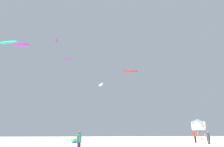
% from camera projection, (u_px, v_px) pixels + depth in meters
% --- Properties ---
extents(person_foreground, '(0.36, 0.45, 1.60)m').
position_uv_depth(person_foreground, '(79.00, 140.00, 15.63)').
color(person_foreground, navy).
rests_on(person_foreground, ground).
extents(person_midground, '(0.40, 0.58, 1.76)m').
position_uv_depth(person_midground, '(195.00, 135.00, 30.49)').
color(person_midground, black).
rests_on(person_midground, ground).
extents(person_left, '(0.49, 0.36, 1.61)m').
position_uv_depth(person_left, '(208.00, 137.00, 26.65)').
color(person_left, black).
rests_on(person_left, ground).
extents(kite_grounded_near, '(1.57, 4.70, 0.59)m').
position_uv_depth(kite_grounded_near, '(75.00, 140.00, 31.96)').
color(kite_grounded_near, '#19B29E').
rests_on(kite_grounded_near, ground).
extents(lifeguard_tower, '(2.30, 2.30, 4.15)m').
position_uv_depth(lifeguard_tower, '(198.00, 124.00, 42.94)').
color(lifeguard_tower, '#8C704C').
rests_on(lifeguard_tower, ground).
extents(kite_aloft_0, '(1.19, 3.20, 0.46)m').
position_uv_depth(kite_aloft_0, '(101.00, 85.00, 46.69)').
color(kite_aloft_0, white).
extents(kite_aloft_1, '(3.19, 1.15, 0.53)m').
position_uv_depth(kite_aloft_1, '(130.00, 71.00, 42.92)').
color(kite_aloft_1, red).
extents(kite_aloft_2, '(4.60, 2.73, 0.88)m').
position_uv_depth(kite_aloft_2, '(7.00, 43.00, 34.10)').
color(kite_aloft_2, '#19B29E').
extents(kite_aloft_3, '(2.52, 1.35, 0.30)m').
position_uv_depth(kite_aloft_3, '(68.00, 59.00, 55.70)').
color(kite_aloft_3, purple).
extents(kite_aloft_4, '(2.31, 0.74, 0.53)m').
position_uv_depth(kite_aloft_4, '(22.00, 45.00, 28.11)').
color(kite_aloft_4, purple).
extents(kite_aloft_5, '(0.80, 2.16, 0.38)m').
position_uv_depth(kite_aloft_5, '(57.00, 41.00, 56.93)').
color(kite_aloft_5, purple).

